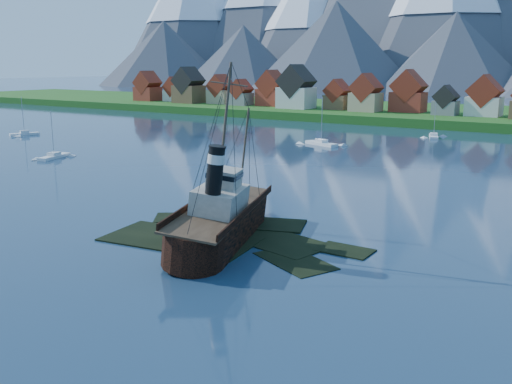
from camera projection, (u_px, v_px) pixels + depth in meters
The scene contains 10 objects.
ground at pixel (211, 240), 67.41m from camera, with size 1400.00×1400.00×0.00m, color navy.
shoal at pixel (233, 241), 68.30m from camera, with size 31.71×21.24×1.14m.
shore_bank at pixel (498, 121), 206.19m from camera, with size 600.00×80.00×3.20m, color #1A4A15.
seawall at pixel (473, 131), 175.17m from camera, with size 600.00×2.50×2.00m, color #3F3D38.
town at pixel (394, 96), 207.35m from camera, with size 250.96×16.69×17.30m.
tugboat_wreck at pixel (226, 216), 67.37m from camera, with size 6.39×27.53×21.81m.
sailboat_a at pixel (54, 157), 125.55m from camera, with size 4.56×9.17×10.87m.
sailboat_b at pixel (25, 134), 165.64m from camera, with size 4.99×8.20×11.67m.
sailboat_c at pixel (321, 144), 145.55m from camera, with size 10.12×5.85×12.75m.
sailboat_e at pixel (434, 137), 160.91m from camera, with size 4.95×9.29×10.48m.
Camera 1 is at (39.81, -51.04, 20.40)m, focal length 40.00 mm.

